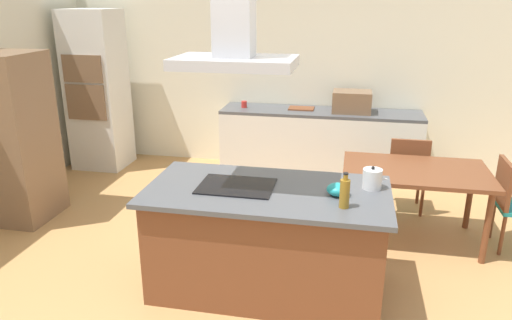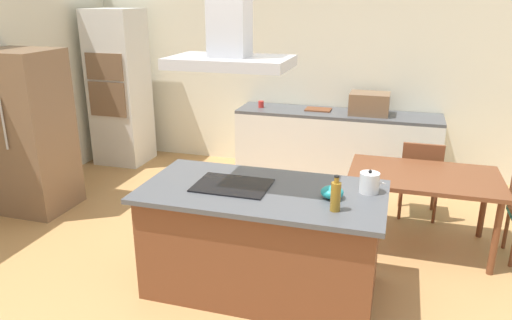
# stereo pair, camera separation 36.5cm
# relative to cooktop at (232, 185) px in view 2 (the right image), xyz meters

# --- Properties ---
(ground) EXTENTS (16.00, 16.00, 0.00)m
(ground) POSITION_rel_cooktop_xyz_m (0.25, 1.50, -0.91)
(ground) COLOR tan
(wall_back) EXTENTS (7.20, 0.10, 2.70)m
(wall_back) POSITION_rel_cooktop_xyz_m (0.25, 3.25, 0.44)
(wall_back) COLOR silver
(wall_back) RESTS_ON ground
(kitchen_island) EXTENTS (1.94, 1.00, 0.90)m
(kitchen_island) POSITION_rel_cooktop_xyz_m (0.25, 0.00, -0.45)
(kitchen_island) COLOR brown
(kitchen_island) RESTS_ON ground
(cooktop) EXTENTS (0.60, 0.44, 0.01)m
(cooktop) POSITION_rel_cooktop_xyz_m (0.00, 0.00, 0.00)
(cooktop) COLOR black
(cooktop) RESTS_ON kitchen_island
(tea_kettle) EXTENTS (0.21, 0.15, 0.19)m
(tea_kettle) POSITION_rel_cooktop_xyz_m (1.07, 0.18, 0.08)
(tea_kettle) COLOR silver
(tea_kettle) RESTS_ON kitchen_island
(olive_oil_bottle) EXTENTS (0.07, 0.07, 0.27)m
(olive_oil_bottle) POSITION_rel_cooktop_xyz_m (0.86, -0.24, 0.11)
(olive_oil_bottle) COLOR olive
(olive_oil_bottle) RESTS_ON kitchen_island
(mixing_bowl) EXTENTS (0.17, 0.17, 0.10)m
(mixing_bowl) POSITION_rel_cooktop_xyz_m (0.81, -0.02, 0.04)
(mixing_bowl) COLOR teal
(mixing_bowl) RESTS_ON kitchen_island
(back_counter) EXTENTS (2.68, 0.62, 0.90)m
(back_counter) POSITION_rel_cooktop_xyz_m (0.47, 2.88, -0.46)
(back_counter) COLOR silver
(back_counter) RESTS_ON ground
(countertop_microwave) EXTENTS (0.50, 0.38, 0.28)m
(countertop_microwave) POSITION_rel_cooktop_xyz_m (0.87, 2.88, 0.13)
(countertop_microwave) COLOR brown
(countertop_microwave) RESTS_ON back_counter
(coffee_mug_red) EXTENTS (0.08, 0.08, 0.09)m
(coffee_mug_red) POSITION_rel_cooktop_xyz_m (-0.59, 2.87, 0.04)
(coffee_mug_red) COLOR red
(coffee_mug_red) RESTS_ON back_counter
(cutting_board) EXTENTS (0.34, 0.24, 0.02)m
(cutting_board) POSITION_rel_cooktop_xyz_m (0.20, 2.93, 0.00)
(cutting_board) COLOR brown
(cutting_board) RESTS_ON back_counter
(wall_oven_stack) EXTENTS (0.70, 0.66, 2.20)m
(wall_oven_stack) POSITION_rel_cooktop_xyz_m (-2.65, 2.65, 0.20)
(wall_oven_stack) COLOR silver
(wall_oven_stack) RESTS_ON ground
(refrigerator) EXTENTS (0.80, 0.73, 1.82)m
(refrigerator) POSITION_rel_cooktop_xyz_m (-2.73, 0.85, 0.00)
(refrigerator) COLOR brown
(refrigerator) RESTS_ON ground
(dining_table) EXTENTS (1.40, 0.90, 0.75)m
(dining_table) POSITION_rel_cooktop_xyz_m (1.53, 1.16, -0.24)
(dining_table) COLOR brown
(dining_table) RESTS_ON ground
(chair_facing_back_wall) EXTENTS (0.42, 0.42, 0.89)m
(chair_facing_back_wall) POSITION_rel_cooktop_xyz_m (1.53, 1.82, -0.40)
(chair_facing_back_wall) COLOR teal
(chair_facing_back_wall) RESTS_ON ground
(range_hood) EXTENTS (0.90, 0.55, 0.78)m
(range_hood) POSITION_rel_cooktop_xyz_m (0.00, 0.00, 1.20)
(range_hood) COLOR #ADADB2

